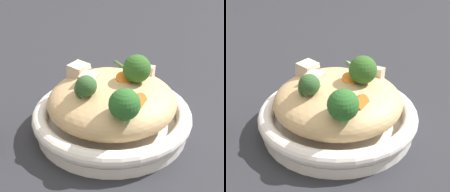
{
  "view_description": "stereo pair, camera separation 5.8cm",
  "coord_description": "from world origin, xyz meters",
  "views": [
    {
      "loc": [
        0.51,
        -0.05,
        0.35
      ],
      "look_at": [
        0.0,
        0.0,
        0.07
      ],
      "focal_mm": 49.76,
      "sensor_mm": 36.0,
      "label": 1
    },
    {
      "loc": [
        0.51,
        0.01,
        0.35
      ],
      "look_at": [
        0.0,
        0.0,
        0.07
      ],
      "focal_mm": 49.76,
      "sensor_mm": 36.0,
      "label": 2
    }
  ],
  "objects": [
    {
      "name": "chicken_chunks",
      "position": [
        -0.04,
        -0.03,
        0.1
      ],
      "size": [
        0.1,
        0.18,
        0.04
      ],
      "color": "beige",
      "rests_on": "serving_bowl"
    },
    {
      "name": "broccoli_florets",
      "position": [
        0.05,
        0.02,
        0.12
      ],
      "size": [
        0.16,
        0.15,
        0.08
      ],
      "color": "#A2BD77",
      "rests_on": "serving_bowl"
    },
    {
      "name": "ground_plane",
      "position": [
        0.0,
        0.0,
        0.0
      ],
      "size": [
        3.0,
        3.0,
        0.0
      ],
      "primitive_type": "plane",
      "color": "#27282D"
    },
    {
      "name": "carrot_coins",
      "position": [
        0.03,
        0.02,
        0.1
      ],
      "size": [
        0.1,
        0.11,
        0.03
      ],
      "color": "orange",
      "rests_on": "serving_bowl"
    },
    {
      "name": "noodle_heap",
      "position": [
        0.0,
        0.0,
        0.06
      ],
      "size": [
        0.24,
        0.24,
        0.09
      ],
      "color": "tan",
      "rests_on": "serving_bowl"
    },
    {
      "name": "serving_bowl",
      "position": [
        0.0,
        0.0,
        0.03
      ],
      "size": [
        0.31,
        0.31,
        0.05
      ],
      "color": "white",
      "rests_on": "ground_plane"
    },
    {
      "name": "zucchini_slices",
      "position": [
        -0.04,
        0.01,
        0.1
      ],
      "size": [
        0.18,
        0.15,
        0.05
      ],
      "color": "beige",
      "rests_on": "serving_bowl"
    }
  ]
}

